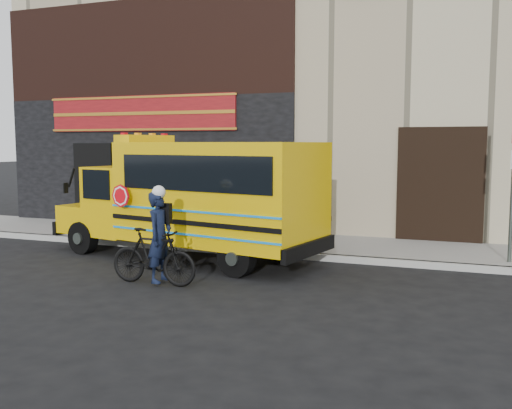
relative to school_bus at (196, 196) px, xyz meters
The scene contains 7 objects.
ground 2.57m from the school_bus, 53.86° to the right, with size 120.00×120.00×0.00m, color black.
curb 2.10m from the school_bus, 37.08° to the left, with size 40.00×0.20×0.15m, color #9FA09A.
sidewalk 3.07m from the school_bus, 63.23° to the left, with size 40.00×3.00×0.15m, color gray.
building 9.99m from the school_bus, 82.35° to the left, with size 20.00×10.70×12.00m.
school_bus is the anchor object (origin of this frame).
bicycle 2.64m from the school_bus, 83.55° to the right, with size 0.51×1.82×1.10m, color black.
cyclist 2.48m from the school_bus, 80.93° to the right, with size 0.64×0.42×1.76m, color black.
Camera 1 is at (4.69, -10.19, 2.72)m, focal length 40.00 mm.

